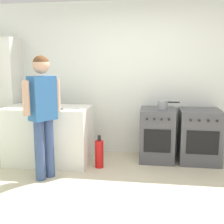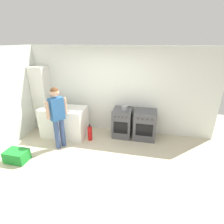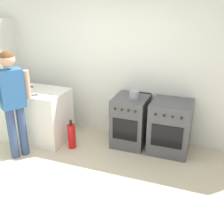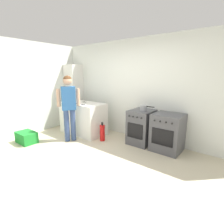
# 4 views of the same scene
# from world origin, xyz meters

# --- Properties ---
(ground_plane) EXTENTS (8.00, 8.00, 0.00)m
(ground_plane) POSITION_xyz_m (0.00, 0.00, 0.00)
(ground_plane) COLOR beige
(back_wall) EXTENTS (6.00, 0.10, 2.60)m
(back_wall) POSITION_xyz_m (0.00, 1.95, 1.30)
(back_wall) COLOR silver
(back_wall) RESTS_ON ground
(counter_unit) EXTENTS (1.30, 0.70, 0.90)m
(counter_unit) POSITION_xyz_m (-1.35, 1.20, 0.45)
(counter_unit) COLOR silver
(counter_unit) RESTS_ON ground
(oven_left) EXTENTS (0.55, 0.62, 0.85)m
(oven_left) POSITION_xyz_m (0.35, 1.58, 0.43)
(oven_left) COLOR #4C4C51
(oven_left) RESTS_ON ground
(oven_right) EXTENTS (0.63, 0.62, 0.85)m
(oven_right) POSITION_xyz_m (1.02, 1.58, 0.43)
(oven_right) COLOR #4C4C51
(oven_right) RESTS_ON ground
(pot) EXTENTS (0.35, 0.17, 0.14)m
(pot) POSITION_xyz_m (0.43, 1.53, 0.92)
(pot) COLOR gray
(pot) RESTS_ON oven_left
(knife_bread) EXTENTS (0.32, 0.19, 0.01)m
(knife_bread) POSITION_xyz_m (-0.99, 1.03, 0.90)
(knife_bread) COLOR silver
(knife_bread) RESTS_ON counter_unit
(knife_utility) EXTENTS (0.25, 0.09, 0.01)m
(knife_utility) POSITION_xyz_m (-1.28, 1.00, 0.90)
(knife_utility) COLOR silver
(knife_utility) RESTS_ON counter_unit
(knife_chef) EXTENTS (0.31, 0.07, 0.01)m
(knife_chef) POSITION_xyz_m (-1.46, 0.95, 0.90)
(knife_chef) COLOR silver
(knife_chef) RESTS_ON counter_unit
(knife_paring) EXTENTS (0.21, 0.09, 0.01)m
(knife_paring) POSITION_xyz_m (-1.44, 1.32, 0.91)
(knife_paring) COLOR silver
(knife_paring) RESTS_ON counter_unit
(person) EXTENTS (0.35, 0.49, 1.67)m
(person) POSITION_xyz_m (-1.18, 0.59, 1.01)
(person) COLOR #384C7A
(person) RESTS_ON ground
(fire_extinguisher) EXTENTS (0.13, 0.13, 0.50)m
(fire_extinguisher) POSITION_xyz_m (-0.52, 1.10, 0.22)
(fire_extinguisher) COLOR red
(fire_extinguisher) RESTS_ON ground
(larder_cabinet) EXTENTS (0.48, 0.44, 2.00)m
(larder_cabinet) POSITION_xyz_m (-2.30, 1.68, 1.00)
(larder_cabinet) COLOR silver
(larder_cabinet) RESTS_ON ground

